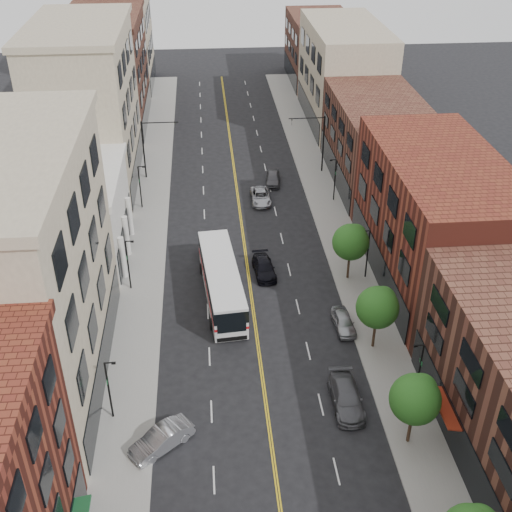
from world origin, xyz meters
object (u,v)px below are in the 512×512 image
object	(u,v)px
car_lane_a	(264,268)
car_parked_mid	(346,397)
car_lane_c	(273,178)
car_lane_behind	(209,256)
city_bus	(222,280)
car_angle_b	(162,439)
car_parked_far	(344,322)
car_lane_b	(261,196)

from	to	relation	value
car_lane_a	car_parked_mid	bearing A→B (deg)	-81.35
car_lane_c	car_lane_behind	bearing A→B (deg)	-108.44
car_lane_c	car_parked_mid	bearing A→B (deg)	-80.98
car_parked_mid	car_lane_a	xyz separation A→B (m)	(-4.30, 17.73, -0.08)
city_bus	car_angle_b	size ratio (longest dim) A/B	2.89
car_lane_a	car_lane_behind	bearing A→B (deg)	149.54
city_bus	car_parked_far	xyz separation A→B (m)	(10.06, -5.25, -1.28)
car_angle_b	car_parked_far	size ratio (longest dim) A/B	1.17
city_bus	car_lane_c	distance (m)	24.33
car_lane_behind	car_lane_c	size ratio (longest dim) A/B	1.06
car_parked_far	car_lane_b	bearing A→B (deg)	98.62
car_angle_b	car_parked_far	bearing A→B (deg)	90.07
car_lane_b	car_parked_mid	bearing A→B (deg)	-84.74
city_bus	car_parked_far	bearing A→B (deg)	-32.56
car_parked_mid	car_lane_a	distance (m)	18.25
city_bus	car_lane_c	size ratio (longest dim) A/B	3.16
car_parked_far	car_lane_b	distance (m)	24.32
city_bus	car_lane_c	world-z (taller)	city_bus
city_bus	car_angle_b	xyz separation A→B (m)	(-4.74, -16.90, -1.20)
city_bus	car_lane_a	bearing A→B (deg)	35.96
car_parked_far	car_lane_behind	distance (m)	15.85
car_lane_b	car_lane_c	size ratio (longest dim) A/B	1.14
city_bus	car_parked_mid	xyz separation A→B (m)	(8.46, -14.12, -1.20)
car_lane_c	car_angle_b	bearing A→B (deg)	-99.50
car_parked_mid	car_lane_a	size ratio (longest dim) A/B	1.12
car_parked_mid	car_lane_behind	size ratio (longest dim) A/B	1.18
car_lane_c	car_parked_far	bearing A→B (deg)	-77.15
car_parked_mid	car_lane_c	bearing A→B (deg)	92.29
car_lane_behind	car_lane_b	size ratio (longest dim) A/B	0.92
city_bus	car_lane_b	distance (m)	19.35
car_lane_behind	car_lane_a	xyz separation A→B (m)	(5.18, -2.47, -0.06)
car_parked_far	car_angle_b	bearing A→B (deg)	-144.64
city_bus	car_lane_a	xyz separation A→B (m)	(4.16, 3.61, -1.28)
car_angle_b	car_lane_c	xyz separation A→B (m)	(11.87, 40.13, -0.04)
car_angle_b	car_parked_far	distance (m)	18.84
car_parked_mid	car_lane_b	bearing A→B (deg)	95.91
car_lane_a	car_lane_c	world-z (taller)	car_lane_c
car_angle_b	city_bus	bearing A→B (deg)	126.19
car_parked_mid	car_lane_behind	distance (m)	22.32
car_angle_b	car_lane_b	world-z (taller)	car_angle_b
car_parked_far	car_parked_mid	bearing A→B (deg)	-103.07
car_lane_behind	car_lane_c	distance (m)	18.99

